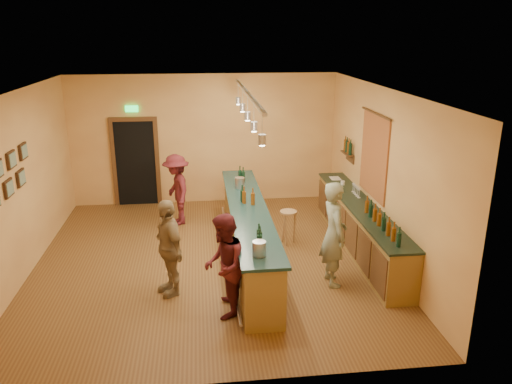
{
  "coord_description": "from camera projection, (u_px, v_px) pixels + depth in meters",
  "views": [
    {
      "loc": [
        -0.14,
        -8.68,
        4.18
      ],
      "look_at": [
        0.9,
        0.2,
        1.27
      ],
      "focal_mm": 35.0,
      "sensor_mm": 36.0,
      "label": 1
    }
  ],
  "objects": [
    {
      "name": "wall_right",
      "position": [
        381.0,
        174.0,
        9.37
      ],
      "size": [
        0.02,
        7.0,
        3.2
      ],
      "primitive_type": "cube",
      "color": "#C38349",
      "rests_on": "floor"
    },
    {
      "name": "tasting_bar",
      "position": [
        248.0,
        229.0,
        9.4
      ],
      "size": [
        0.73,
        5.1,
        1.38
      ],
      "color": "brown",
      "rests_on": "floor"
    },
    {
      "name": "wall_front",
      "position": [
        216.0,
        267.0,
        5.71
      ],
      "size": [
        6.5,
        0.02,
        3.2
      ],
      "primitive_type": "cube",
      "color": "#C38349",
      "rests_on": "floor"
    },
    {
      "name": "wall_left",
      "position": [
        20.0,
        186.0,
        8.65
      ],
      "size": [
        0.02,
        7.0,
        3.2
      ],
      "primitive_type": "cube",
      "color": "#C38349",
      "rests_on": "floor"
    },
    {
      "name": "bartender",
      "position": [
        334.0,
        234.0,
        8.4
      ],
      "size": [
        0.47,
        0.69,
        1.82
      ],
      "primitive_type": "imported",
      "rotation": [
        0.0,
        0.0,
        1.63
      ],
      "color": "gray",
      "rests_on": "floor"
    },
    {
      "name": "bottle_shelf",
      "position": [
        348.0,
        148.0,
        11.14
      ],
      "size": [
        0.17,
        0.55,
        0.54
      ],
      "color": "#442714",
      "rests_on": "wall_right"
    },
    {
      "name": "customer_c",
      "position": [
        177.0,
        190.0,
        11.09
      ],
      "size": [
        0.86,
        1.16,
        1.6
      ],
      "primitive_type": "imported",
      "rotation": [
        0.0,
        0.0,
        -1.29
      ],
      "color": "#59191E",
      "rests_on": "floor"
    },
    {
      "name": "tapestry",
      "position": [
        374.0,
        156.0,
        9.67
      ],
      "size": [
        0.03,
        1.4,
        1.6
      ],
      "primitive_type": "cube",
      "color": "#A43820",
      "rests_on": "wall_right"
    },
    {
      "name": "customer_a",
      "position": [
        224.0,
        266.0,
        7.49
      ],
      "size": [
        0.7,
        0.86,
        1.62
      ],
      "primitive_type": "imported",
      "rotation": [
        0.0,
        0.0,
        -1.69
      ],
      "color": "#59191E",
      "rests_on": "floor"
    },
    {
      "name": "picture_grid",
      "position": [
        4.0,
        179.0,
        7.84
      ],
      "size": [
        0.06,
        2.2,
        0.7
      ],
      "primitive_type": null,
      "color": "#382111",
      "rests_on": "wall_left"
    },
    {
      "name": "pendant_track",
      "position": [
        248.0,
        102.0,
        8.66
      ],
      "size": [
        0.11,
        4.6,
        0.5
      ],
      "color": "silver",
      "rests_on": "ceiling"
    },
    {
      "name": "ceiling",
      "position": [
        205.0,
        90.0,
        8.52
      ],
      "size": [
        6.5,
        7.0,
        0.02
      ],
      "primitive_type": "cube",
      "color": "silver",
      "rests_on": "wall_back"
    },
    {
      "name": "bar_stool",
      "position": [
        288.0,
        218.0,
        10.09
      ],
      "size": [
        0.34,
        0.34,
        0.71
      ],
      "rotation": [
        0.0,
        0.0,
        -0.01
      ],
      "color": "#A38049",
      "rests_on": "floor"
    },
    {
      "name": "floor",
      "position": [
        210.0,
        260.0,
        9.51
      ],
      "size": [
        7.0,
        7.0,
        0.0
      ],
      "primitive_type": "plane",
      "color": "brown",
      "rests_on": "ground"
    },
    {
      "name": "customer_b",
      "position": [
        169.0,
        247.0,
        8.11
      ],
      "size": [
        0.75,
        1.04,
        1.64
      ],
      "primitive_type": "imported",
      "rotation": [
        0.0,
        0.0,
        -1.16
      ],
      "color": "#997A51",
      "rests_on": "floor"
    },
    {
      "name": "doorway",
      "position": [
        136.0,
        161.0,
        12.25
      ],
      "size": [
        1.15,
        0.09,
        2.48
      ],
      "color": "black",
      "rests_on": "wall_back"
    },
    {
      "name": "back_counter",
      "position": [
        360.0,
        226.0,
        9.85
      ],
      "size": [
        0.6,
        4.55,
        1.27
      ],
      "color": "brown",
      "rests_on": "floor"
    },
    {
      "name": "wall_back",
      "position": [
        204.0,
        140.0,
        12.32
      ],
      "size": [
        6.5,
        0.02,
        3.2
      ],
      "primitive_type": "cube",
      "color": "#C38349",
      "rests_on": "floor"
    }
  ]
}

